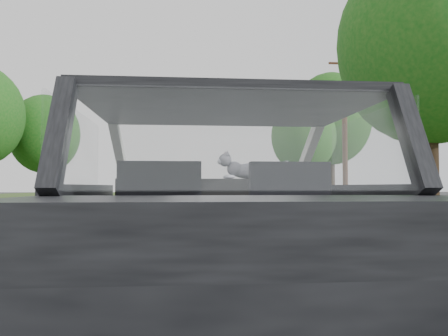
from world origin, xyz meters
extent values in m
plane|color=#39393A|center=(0.00, 0.00, 0.00)|extent=(140.00, 140.00, 0.00)
cube|color=black|center=(0.00, 0.00, 0.72)|extent=(1.80, 4.00, 1.45)
cube|color=black|center=(0.00, 0.62, 0.85)|extent=(1.58, 0.45, 0.30)
cube|color=black|center=(-0.40, -0.29, 0.88)|extent=(0.50, 0.72, 0.42)
cube|color=black|center=(0.40, -0.29, 0.88)|extent=(0.50, 0.72, 0.42)
torus|color=black|center=(-0.40, 0.33, 0.92)|extent=(0.36, 0.36, 0.04)
ellipsoid|color=gray|center=(0.32, 0.65, 1.08)|extent=(0.56, 0.28, 0.24)
cube|color=#9B9B9B|center=(4.30, 10.00, 0.58)|extent=(0.05, 90.00, 0.32)
imported|color=#9196A7|center=(-0.61, 19.56, 0.77)|extent=(2.01, 4.75, 1.54)
cube|color=#11471D|center=(5.40, 21.11, 1.20)|extent=(0.19, 0.97, 2.40)
cylinder|color=brown|center=(8.22, 19.46, 4.20)|extent=(0.35, 0.35, 8.39)
camera|label=1|loc=(-0.24, -3.06, 0.94)|focal=35.00mm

